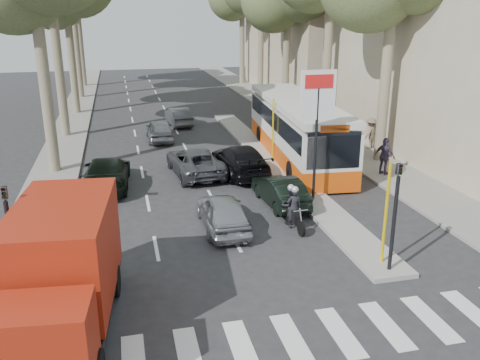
% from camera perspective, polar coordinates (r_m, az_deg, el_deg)
% --- Properties ---
extents(ground, '(120.00, 120.00, 0.00)m').
position_cam_1_polar(ground, '(16.84, 3.98, -9.27)').
color(ground, '#28282B').
rests_on(ground, ground).
extents(sidewalk_right, '(3.20, 70.00, 0.12)m').
position_cam_1_polar(sidewalk_right, '(42.07, 5.09, 7.75)').
color(sidewalk_right, gray).
rests_on(sidewalk_right, ground).
extents(median_left, '(2.40, 64.00, 0.12)m').
position_cam_1_polar(median_left, '(43.03, -17.93, 7.18)').
color(median_left, gray).
rests_on(median_left, ground).
extents(traffic_island, '(1.50, 26.00, 0.16)m').
position_cam_1_polar(traffic_island, '(27.49, 3.66, 2.06)').
color(traffic_island, gray).
rests_on(traffic_island, ground).
extents(building_far, '(11.00, 20.00, 16.00)m').
position_cam_1_polar(building_far, '(52.21, 9.66, 18.41)').
color(building_far, '#B7A88E').
rests_on(building_far, ground).
extents(billboard, '(1.50, 12.10, 5.60)m').
position_cam_1_polar(billboard, '(21.13, 8.64, 7.01)').
color(billboard, yellow).
rests_on(billboard, ground).
extents(traffic_light_island, '(0.16, 0.41, 3.60)m').
position_cam_1_polar(traffic_light_island, '(15.84, 17.14, -2.08)').
color(traffic_light_island, black).
rests_on(traffic_light_island, ground).
extents(traffic_light_left, '(0.16, 0.41, 3.60)m').
position_cam_1_polar(traffic_light_left, '(14.54, -24.48, -4.82)').
color(traffic_light_left, black).
rests_on(traffic_light_left, ground).
extents(silver_hatchback, '(1.58, 3.91, 1.33)m').
position_cam_1_polar(silver_hatchback, '(19.05, -1.93, -3.62)').
color(silver_hatchback, '#A8A9B0').
rests_on(silver_hatchback, ground).
extents(dark_hatchback, '(1.59, 3.88, 1.25)m').
position_cam_1_polar(dark_hatchback, '(21.45, 4.51, -1.21)').
color(dark_hatchback, black).
rests_on(dark_hatchback, ground).
extents(queue_car_a, '(2.68, 5.02, 1.34)m').
position_cam_1_polar(queue_car_a, '(25.48, -5.07, 2.09)').
color(queue_car_a, '#4E4F56').
rests_on(queue_car_a, ground).
extents(queue_car_b, '(2.32, 5.14, 1.46)m').
position_cam_1_polar(queue_car_b, '(25.45, 0.03, 2.28)').
color(queue_car_b, black).
rests_on(queue_car_b, ground).
extents(queue_car_c, '(1.61, 3.94, 1.34)m').
position_cam_1_polar(queue_car_c, '(32.63, -9.02, 5.57)').
color(queue_car_c, '#95969C').
rests_on(queue_car_c, ground).
extents(queue_car_d, '(1.70, 3.96, 1.27)m').
position_cam_1_polar(queue_car_d, '(36.91, -6.91, 7.10)').
color(queue_car_d, '#4B4D53').
rests_on(queue_car_d, ground).
extents(queue_car_e, '(2.31, 5.03, 1.43)m').
position_cam_1_polar(queue_car_e, '(24.27, -14.74, 0.80)').
color(queue_car_e, black).
rests_on(queue_car_e, ground).
extents(red_truck, '(2.88, 6.25, 3.23)m').
position_cam_1_polar(red_truck, '(13.48, -19.42, -9.68)').
color(red_truck, black).
rests_on(red_truck, ground).
extents(city_bus, '(3.72, 12.74, 3.31)m').
position_cam_1_polar(city_bus, '(28.23, 6.33, 5.91)').
color(city_bus, '#D44B0B').
rests_on(city_bus, ground).
extents(motorcycle, '(0.73, 1.99, 1.69)m').
position_cam_1_polar(motorcycle, '(19.28, 5.88, -3.10)').
color(motorcycle, black).
rests_on(motorcycle, ground).
extents(pedestrian_near, '(0.99, 1.21, 1.86)m').
position_cam_1_polar(pedestrian_near, '(25.91, 15.96, 2.58)').
color(pedestrian_near, '#41334C').
rests_on(pedestrian_near, sidewalk_right).
extents(pedestrian_far, '(1.26, 1.06, 1.80)m').
position_cam_1_polar(pedestrian_far, '(30.81, 14.45, 5.12)').
color(pedestrian_far, '#6C6051').
rests_on(pedestrian_far, sidewalk_right).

